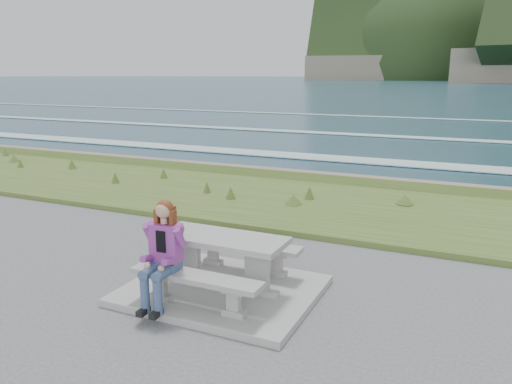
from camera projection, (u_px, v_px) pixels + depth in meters
concrete_slab at (222, 290)px, 7.02m from camera, size 2.60×2.10×0.10m
picnic_table at (222, 248)px, 6.87m from camera, size 1.80×0.75×0.75m
bench_landward at (196, 282)px, 6.31m from camera, size 1.80×0.35×0.45m
bench_seaward at (244, 248)px, 7.55m from camera, size 1.80×0.35×0.45m
grass_verge at (326, 209)px, 11.45m from camera, size 160.00×4.50×0.22m
shore_drop at (357, 184)px, 14.01m from camera, size 160.00×0.80×2.20m
ocean at (425, 156)px, 29.60m from camera, size 1600.00×1600.00×0.09m
seated_woman at (161, 269)px, 6.33m from camera, size 0.41×0.69×1.37m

